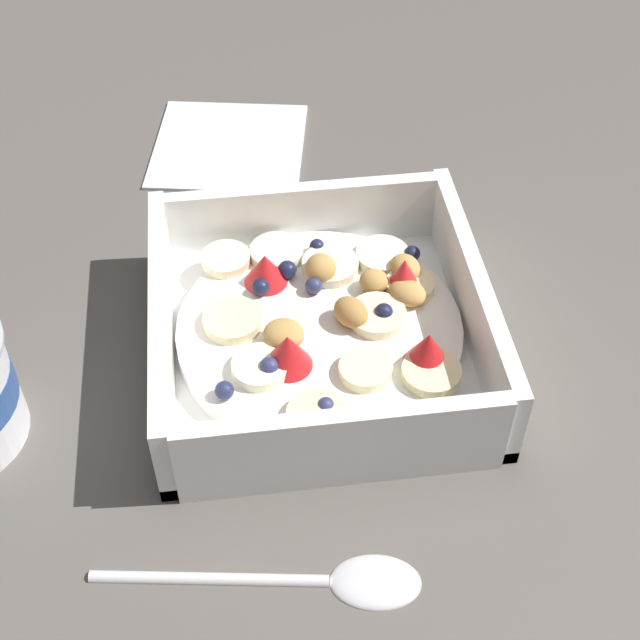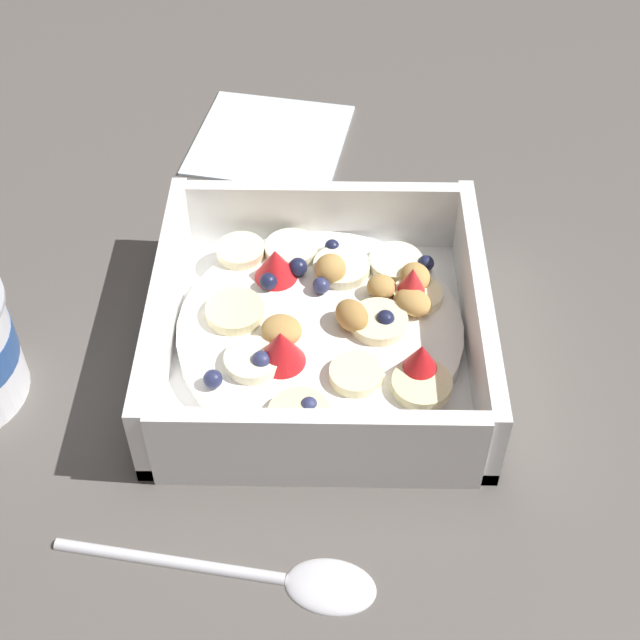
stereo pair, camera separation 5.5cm
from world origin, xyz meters
name	(u,v)px [view 2 (the right image)]	position (x,y,z in m)	size (l,w,h in m)	color
ground_plane	(341,350)	(0.00, 0.00, 0.00)	(2.40, 2.40, 0.00)	#56514C
fruit_bowl	(323,330)	(0.00, 0.01, 0.02)	(0.20, 0.20, 0.06)	white
spoon	(280,575)	(-0.16, 0.03, 0.00)	(0.05, 0.17, 0.01)	silver
folded_napkin	(270,138)	(0.23, 0.06, 0.00)	(0.12, 0.12, 0.01)	silver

